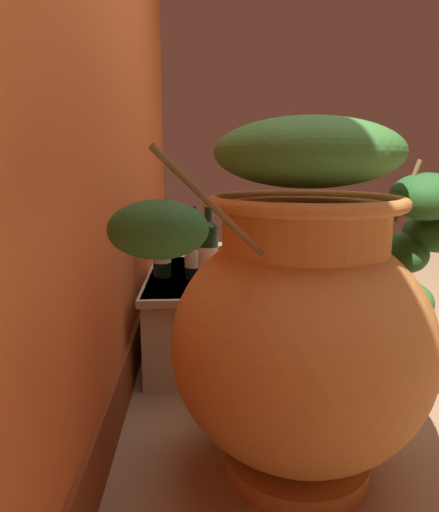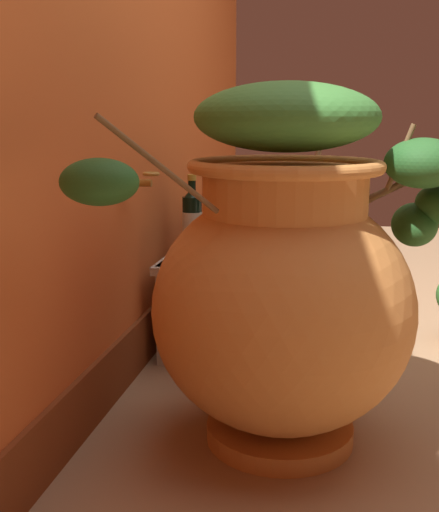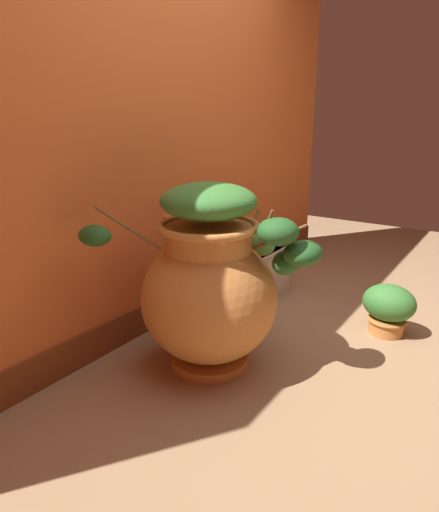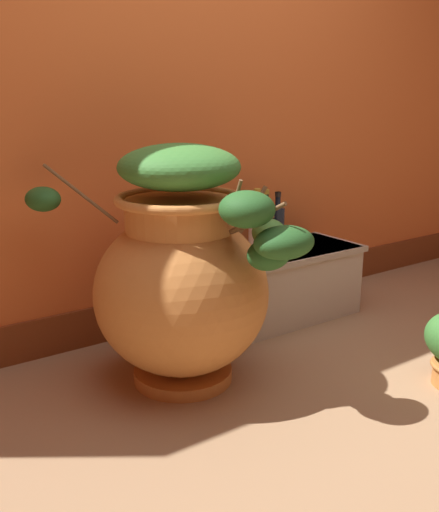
# 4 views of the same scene
# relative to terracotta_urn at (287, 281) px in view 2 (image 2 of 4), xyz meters

# --- Properties ---
(terracotta_urn) EXTENTS (0.96, 0.96, 1.00)m
(terracotta_urn) POSITION_rel_terracotta_urn_xyz_m (0.00, 0.00, 0.00)
(terracotta_urn) COLOR #CC7F3D
(terracotta_urn) RESTS_ON ground_plane
(stone_ledge) EXTENTS (0.81, 0.41, 0.38)m
(stone_ledge) POSITION_rel_terracotta_urn_xyz_m (0.84, 0.32, -0.26)
(stone_ledge) COLOR beige
(stone_ledge) RESTS_ON ground_plane
(wine_bottle_left) EXTENTS (0.08, 0.08, 0.36)m
(wine_bottle_left) POSITION_rel_terracotta_urn_xyz_m (0.58, 0.25, 0.06)
(wine_bottle_left) COLOR black
(wine_bottle_left) RESTS_ON stone_ledge
(wine_bottle_middle) EXTENTS (0.08, 0.08, 0.30)m
(wine_bottle_middle) POSITION_rel_terracotta_urn_xyz_m (0.80, 0.45, 0.04)
(wine_bottle_middle) COLOR black
(wine_bottle_middle) RESTS_ON stone_ledge
(wine_bottle_right) EXTENTS (0.08, 0.08, 0.31)m
(wine_bottle_right) POSITION_rel_terracotta_urn_xyz_m (0.76, 0.32, 0.04)
(wine_bottle_right) COLOR black
(wine_bottle_right) RESTS_ON stone_ledge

